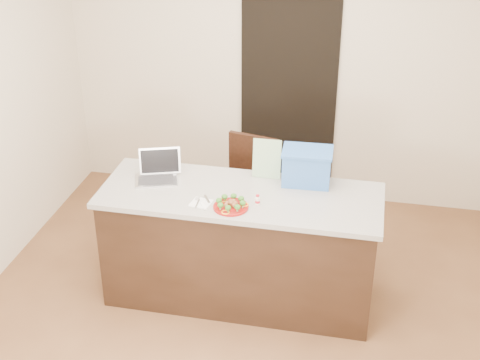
% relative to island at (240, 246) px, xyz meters
% --- Properties ---
extents(ground, '(4.00, 4.00, 0.00)m').
position_rel_island_xyz_m(ground, '(0.00, -0.25, -0.46)').
color(ground, brown).
rests_on(ground, ground).
extents(room_shell, '(4.00, 4.00, 4.00)m').
position_rel_island_xyz_m(room_shell, '(0.00, -0.25, 1.16)').
color(room_shell, white).
rests_on(room_shell, ground).
extents(doorway, '(0.90, 0.02, 2.00)m').
position_rel_island_xyz_m(doorway, '(0.10, 1.73, 0.54)').
color(doorway, black).
rests_on(doorway, ground).
extents(island, '(2.06, 0.76, 0.92)m').
position_rel_island_xyz_m(island, '(0.00, 0.00, 0.00)').
color(island, black).
rests_on(island, ground).
extents(plate, '(0.25, 0.25, 0.02)m').
position_rel_island_xyz_m(plate, '(-0.02, -0.22, 0.47)').
color(plate, maroon).
rests_on(plate, island).
extents(meatballs, '(0.10, 0.09, 0.04)m').
position_rel_island_xyz_m(meatballs, '(-0.02, -0.21, 0.49)').
color(meatballs, brown).
rests_on(meatballs, plate).
extents(broccoli, '(0.21, 0.21, 0.04)m').
position_rel_island_xyz_m(broccoli, '(-0.02, -0.22, 0.51)').
color(broccoli, '#235516').
rests_on(broccoli, plate).
extents(pepper_rings, '(0.22, 0.22, 0.01)m').
position_rel_island_xyz_m(pepper_rings, '(-0.02, -0.22, 0.48)').
color(pepper_rings, orange).
rests_on(pepper_rings, plate).
extents(napkin, '(0.16, 0.16, 0.01)m').
position_rel_island_xyz_m(napkin, '(-0.24, -0.20, 0.46)').
color(napkin, silver).
rests_on(napkin, island).
extents(fork, '(0.03, 0.14, 0.00)m').
position_rel_island_xyz_m(fork, '(-0.26, -0.19, 0.47)').
color(fork, '#A9A9AD').
rests_on(fork, napkin).
extents(knife, '(0.07, 0.20, 0.01)m').
position_rel_island_xyz_m(knife, '(-0.21, -0.22, 0.47)').
color(knife, white).
rests_on(knife, napkin).
extents(yogurt_bottle, '(0.04, 0.04, 0.08)m').
position_rel_island_xyz_m(yogurt_bottle, '(0.15, -0.13, 0.49)').
color(yogurt_bottle, silver).
rests_on(yogurt_bottle, island).
extents(laptop, '(0.36, 0.34, 0.22)m').
position_rel_island_xyz_m(laptop, '(-0.66, 0.10, 0.52)').
color(laptop, '#BCBDC2').
rests_on(laptop, island).
extents(leaflet, '(0.21, 0.05, 0.30)m').
position_rel_island_xyz_m(leaflet, '(0.14, 0.29, 0.61)').
color(leaflet, silver).
rests_on(leaflet, island).
extents(blue_box, '(0.38, 0.28, 0.27)m').
position_rel_island_xyz_m(blue_box, '(0.45, 0.27, 0.59)').
color(blue_box, '#3061AF').
rests_on(blue_box, island).
extents(chair, '(0.53, 0.54, 1.00)m').
position_rel_island_xyz_m(chair, '(-0.06, 0.74, 0.11)').
color(chair, black).
rests_on(chair, ground).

